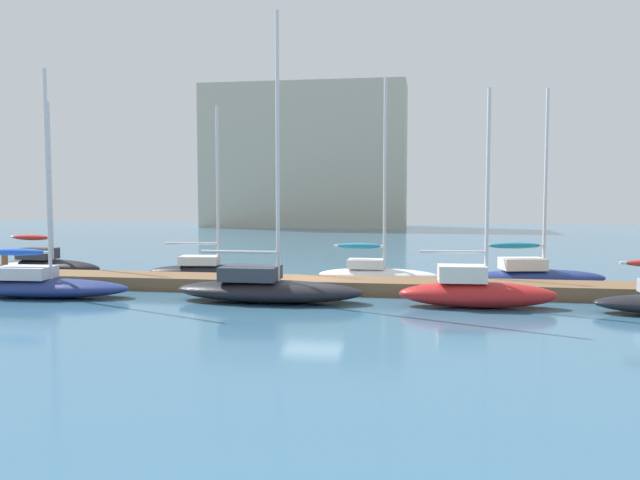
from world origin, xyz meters
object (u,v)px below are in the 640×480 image
object	(u,v)px
sailboat_0	(46,264)
sailboat_5	(476,291)
sailboat_1	(40,284)
harbor_building_distant	(305,157)
sailboat_3	(267,287)
sailboat_4	(376,271)
sailboat_2	(211,268)
sailboat_6	(534,274)

from	to	relation	value
sailboat_0	sailboat_5	world-z (taller)	sailboat_0
sailboat_1	harbor_building_distant	distance (m)	53.56
sailboat_0	sailboat_3	distance (m)	13.76
sailboat_0	sailboat_4	distance (m)	16.27
sailboat_2	harbor_building_distant	world-z (taller)	harbor_building_distant
sailboat_4	sailboat_6	distance (m)	6.94
sailboat_0	sailboat_1	xyz separation A→B (m)	(3.47, -5.92, -0.06)
sailboat_3	harbor_building_distant	distance (m)	53.84
sailboat_3	sailboat_6	world-z (taller)	sailboat_3
sailboat_1	sailboat_5	size ratio (longest dim) A/B	1.14
sailboat_1	sailboat_6	distance (m)	20.56
sailboat_4	sailboat_6	world-z (taller)	sailboat_4
sailboat_2	sailboat_4	world-z (taller)	sailboat_4
sailboat_3	sailboat_5	size ratio (longest dim) A/B	1.38
sailboat_0	harbor_building_distant	bearing A→B (deg)	89.19
sailboat_1	harbor_building_distant	xyz separation A→B (m)	(0.69, 52.98, 7.84)
sailboat_2	sailboat_3	bearing A→B (deg)	-60.93
sailboat_0	harbor_building_distant	size ratio (longest dim) A/B	0.35
sailboat_1	sailboat_6	size ratio (longest dim) A/B	1.04
sailboat_2	sailboat_6	bearing A→B (deg)	-8.54
sailboat_1	harbor_building_distant	bearing A→B (deg)	85.44
sailboat_0	sailboat_4	world-z (taller)	sailboat_4
sailboat_4	harbor_building_distant	world-z (taller)	harbor_building_distant
sailboat_4	harbor_building_distant	distance (m)	48.78
harbor_building_distant	sailboat_5	bearing A→B (deg)	-72.93
sailboat_3	sailboat_1	bearing A→B (deg)	-177.67
sailboat_2	sailboat_5	world-z (taller)	sailboat_2
sailboat_0	harbor_building_distant	distance (m)	47.88
sailboat_1	sailboat_4	distance (m)	14.30
sailboat_4	sailboat_5	world-z (taller)	sailboat_4
sailboat_2	sailboat_4	xyz separation A→B (m)	(7.97, -0.07, 0.06)
sailboat_5	harbor_building_distant	bearing A→B (deg)	104.33
sailboat_0	sailboat_6	size ratio (longest dim) A/B	0.99
sailboat_0	sailboat_1	size ratio (longest dim) A/B	0.96
sailboat_5	sailboat_6	world-z (taller)	sailboat_6
harbor_building_distant	sailboat_2	bearing A→B (deg)	-84.93
sailboat_3	sailboat_6	bearing A→B (deg)	27.28
sailboat_4	sailboat_5	bearing A→B (deg)	-54.39
sailboat_0	sailboat_2	bearing A→B (deg)	7.98
sailboat_3	sailboat_4	bearing A→B (deg)	58.52
sailboat_6	harbor_building_distant	size ratio (longest dim) A/B	0.36
sailboat_4	sailboat_2	bearing A→B (deg)	-179.05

